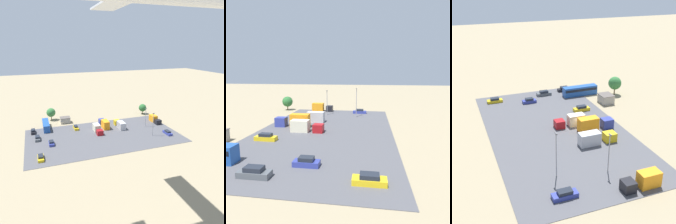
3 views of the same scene
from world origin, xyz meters
The scene contains 14 objects.
ground_plane centered at (0.00, 0.00, 0.00)m, with size 400.00×400.00×0.00m, color gray.
parking_lot_surface centered at (0.00, 6.15, 0.04)m, with size 60.17×33.35×0.08m.
parked_car_0 centered at (-25.09, 13.58, 0.73)m, with size 1.82×4.75×1.56m.
parked_car_1 centered at (24.90, 17.49, 0.69)m, with size 1.88×4.63×1.46m.
parked_car_2 centered at (9.30, -4.94, 0.74)m, with size 1.76×4.76×1.57m.
parked_car_4 centered at (20.71, 7.60, 0.72)m, with size 1.85×4.20×1.54m.
parked_car_5 centered at (25.38, 1.39, 0.75)m, with size 1.87×4.72×1.60m.
parked_truck_0 centered at (1.33, 1.51, 1.41)m, with size 2.46×8.07×2.92m.
parked_truck_1 centered at (-3.04, -2.76, 1.71)m, with size 2.48×9.28×3.56m.
parked_truck_2 centered at (-9.52, -0.06, 1.47)m, with size 2.53×9.17×3.04m.
parked_truck_3 centered at (-27.48, -1.01, 1.48)m, with size 2.51×7.63×3.05m.
tree_near_shed centered at (-28.09, -14.55, 3.36)m, with size 3.96×3.96×5.36m.
light_pole_lot_centre centered at (-20.67, 2.61, 4.72)m, with size 0.90×0.28×8.41m.
light_pole_lot_edge centered at (-18.48, 12.78, 5.26)m, with size 0.90×0.28×9.49m.
Camera 2 is at (52.00, 17.37, 14.76)m, focal length 35.00 mm.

